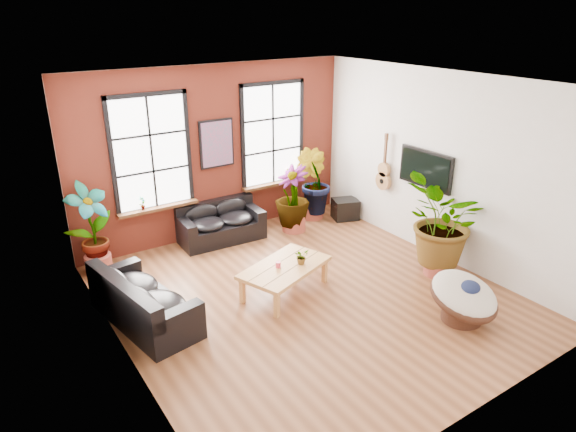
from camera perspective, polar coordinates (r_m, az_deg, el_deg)
name	(u,v)px	position (r m, az deg, el deg)	size (l,w,h in m)	color
room	(304,196)	(8.07, 1.79, 2.25)	(6.04, 6.54, 3.54)	brown
sofa_back	(220,223)	(10.69, -7.58, -0.79)	(1.76, 0.92, 0.79)	black
sofa_left	(141,302)	(8.17, -16.02, -9.17)	(1.19, 2.14, 0.80)	black
coffee_table	(285,269)	(8.62, -0.35, -5.89)	(1.76, 1.36, 0.60)	#CB8C49
papasan_chair	(464,297)	(8.34, 18.98, -8.51)	(1.22, 1.23, 0.79)	#412317
poster	(217,144)	(10.52, -7.93, 7.97)	(0.74, 0.06, 0.98)	black
tv_wall_unit	(413,171)	(10.32, 13.72, 4.92)	(0.13, 1.86, 1.20)	black
media_box	(345,209)	(11.76, 6.38, 0.78)	(0.67, 0.62, 0.46)	black
pot_back_left	(99,264)	(9.97, -20.28, -5.00)	(0.56, 0.56, 0.34)	#9E4233
pot_back_right	(312,210)	(11.77, 2.71, 0.65)	(0.65, 0.65, 0.36)	#9E4233
pot_right_wall	(438,265)	(9.69, 16.33, -5.22)	(0.58, 0.58, 0.37)	#9E4233
pot_mid	(294,222)	(11.08, 0.65, -0.71)	(0.60, 0.60, 0.37)	#9E4233
floor_plant_back_left	(91,225)	(9.70, -21.01, -0.94)	(0.82, 0.56, 1.56)	#1C6A1D
floor_plant_back_right	(313,182)	(11.51, 2.78, 3.81)	(0.79, 0.64, 1.45)	#1C6A1D
floor_plant_right_wall	(444,223)	(9.38, 16.91, -0.73)	(1.50, 1.30, 1.67)	#1C6A1D
floor_plant_mid	(292,196)	(10.86, 0.48, 2.25)	(0.73, 0.73, 1.30)	#1C6A1D
table_plant	(301,256)	(8.61, 1.50, -4.52)	(0.24, 0.20, 0.26)	#1C6A1D
sill_plant_left	(142,203)	(10.16, -15.87, 1.40)	(0.14, 0.10, 0.27)	#1C6A1D
sill_plant_right	(288,174)	(11.54, 0.02, 4.73)	(0.15, 0.15, 0.27)	#1C6A1D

